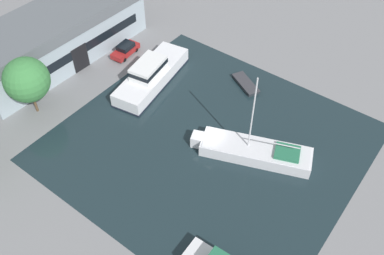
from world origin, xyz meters
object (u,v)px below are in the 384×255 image
Objects in this scene: warehouse_building at (56,36)px; sailboat_moored at (254,151)px; quay_tree_near_building at (27,80)px; motor_cruiser at (151,75)px; parked_car at (125,50)px; small_dinghy at (246,84)px.

sailboat_moored is at bearing -87.36° from warehouse_building.
quay_tree_near_building reaches higher than motor_cruiser.
quay_tree_near_building is at bearing 81.66° from parked_car.
quay_tree_near_building is 0.57× the size of sailboat_moored.
quay_tree_near_building is (-8.80, -5.92, 1.43)m from warehouse_building.
sailboat_moored is (0.64, -29.92, -2.49)m from warehouse_building.
warehouse_building reaches higher than small_dinghy.
motor_cruiser is 2.79× the size of small_dinghy.
warehouse_building is 10.70m from quay_tree_near_building.
sailboat_moored is (9.44, -24.00, -3.93)m from quay_tree_near_building.
small_dinghy is (6.75, -9.73, -1.01)m from motor_cruiser.
warehouse_building reaches higher than parked_car.
quay_tree_near_building is at bearing -14.53° from small_dinghy.
quay_tree_near_building reaches higher than warehouse_building.
sailboat_moored is 16.79m from motor_cruiser.
quay_tree_near_building is 14.95m from parked_car.
motor_cruiser is (2.56, 16.58, 0.49)m from sailboat_moored.
parked_car is 7.15m from motor_cruiser.
quay_tree_near_building is 25.80m from small_dinghy.
parked_car is at bearing -48.32° from warehouse_building.
motor_cruiser is (3.20, -13.34, -2.01)m from warehouse_building.
warehouse_building is 30.03m from sailboat_moored.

